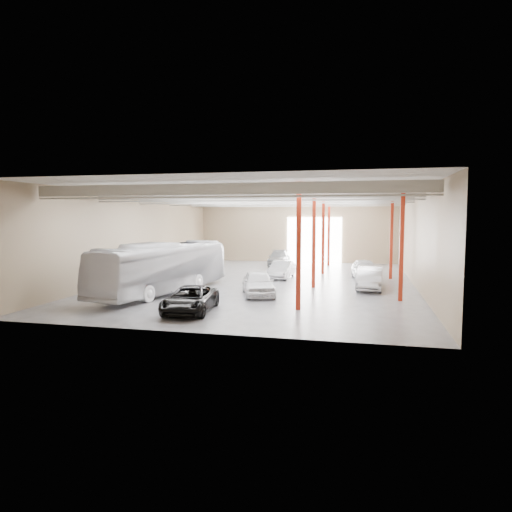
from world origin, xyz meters
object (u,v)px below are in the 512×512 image
at_px(car_row_a, 258,283).
at_px(car_row_c, 279,258).
at_px(black_sedan, 190,299).
at_px(coach_bus, 163,268).
at_px(car_row_b, 282,270).
at_px(car_right_far, 365,269).
at_px(car_right_near, 370,278).

bearing_deg(car_row_a, car_row_c, 77.51).
distance_m(black_sedan, car_row_c, 23.95).
xyz_separation_m(coach_bus, black_sedan, (4.06, -5.40, -1.01)).
relative_size(coach_bus, black_sedan, 2.45).
height_order(car_row_b, car_right_far, car_right_far).
relative_size(car_right_near, car_right_far, 1.02).
bearing_deg(black_sedan, coach_bus, 121.54).
distance_m(coach_bus, car_row_c, 19.12).
bearing_deg(car_right_near, coach_bus, -158.20).
distance_m(car_row_b, car_right_near, 8.24).
bearing_deg(car_row_a, coach_bus, 166.34).
height_order(car_row_a, car_right_near, car_row_a).
bearing_deg(coach_bus, black_sedan, -41.59).
relative_size(car_row_c, car_right_near, 1.07).
bearing_deg(car_row_a, black_sedan, -130.39).
relative_size(black_sedan, car_right_far, 1.05).
bearing_deg(car_row_b, car_row_c, 104.63).
bearing_deg(black_sedan, car_row_b, 74.77).
relative_size(black_sedan, car_row_b, 1.14).
distance_m(car_row_a, car_right_far, 11.54).
bearing_deg(car_right_near, car_right_far, 96.48).
relative_size(car_row_a, car_right_far, 1.00).
height_order(coach_bus, car_row_b, coach_bus).
distance_m(car_row_a, car_row_b, 8.42).
xyz_separation_m(car_row_a, car_right_near, (7.12, 4.13, -0.01)).
distance_m(black_sedan, car_right_far, 17.82).
bearing_deg(black_sedan, car_row_a, 62.62).
xyz_separation_m(coach_bus, car_row_b, (6.54, 8.96, -0.98)).
relative_size(car_row_a, car_row_b, 1.09).
bearing_deg(black_sedan, car_right_near, 41.19).
xyz_separation_m(car_row_a, car_row_c, (-1.88, 18.00, -0.06)).
bearing_deg(coach_bus, car_row_b, 65.29).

